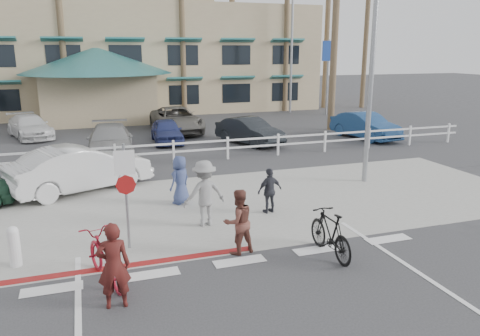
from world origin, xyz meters
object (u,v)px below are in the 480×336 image
object	(u,v)px
bike_black	(330,233)
car_white_sedan	(81,169)
bike_red	(105,258)
sign_post	(126,191)

from	to	relation	value
bike_black	car_white_sedan	xyz separation A→B (m)	(-5.45, 7.36, 0.23)
bike_red	bike_black	distance (m)	5.05
bike_black	car_white_sedan	size ratio (longest dim) A/B	0.39
sign_post	bike_red	xyz separation A→B (m)	(-0.63, -1.59, -0.93)
bike_red	car_white_sedan	distance (m)	7.01
sign_post	car_white_sedan	world-z (taller)	sign_post
car_white_sedan	bike_red	bearing A→B (deg)	160.33
bike_red	sign_post	bearing A→B (deg)	-127.57
sign_post	bike_red	distance (m)	1.95
sign_post	car_white_sedan	xyz separation A→B (m)	(-1.04, 5.40, -0.67)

